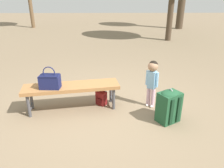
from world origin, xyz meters
The scene contains 6 objects.
ground_plane centered at (0.00, 0.00, 0.00)m, with size 40.00×40.00×0.00m, color #7F6B51.
park_bench centered at (-0.53, 0.12, 0.39)m, with size 1.64×0.66×0.45m.
handbag centered at (-0.84, 0.00, 0.58)m, with size 0.33×0.20×0.37m.
child_standing centered at (0.85, 0.19, 0.56)m, with size 0.20×0.18×0.84m.
backpack_large centered at (1.03, -0.30, 0.28)m, with size 0.41×0.38×0.56m.
backpack_small centered at (-0.03, 0.27, 0.14)m, with size 0.21×0.21×0.29m.
Camera 1 is at (0.10, -3.22, 1.88)m, focal length 34.50 mm.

